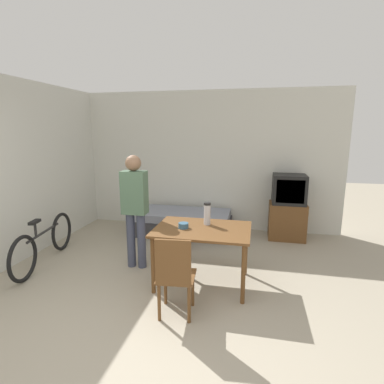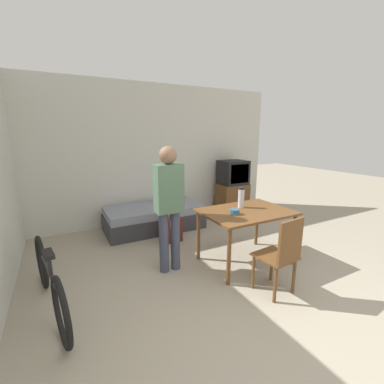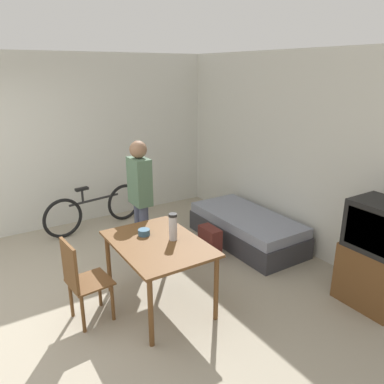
{
  "view_description": "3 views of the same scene",
  "coord_description": "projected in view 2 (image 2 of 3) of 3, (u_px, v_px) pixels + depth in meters",
  "views": [
    {
      "loc": [
        1.15,
        -2.12,
        1.95
      ],
      "look_at": [
        0.25,
        2.09,
        1.06
      ],
      "focal_mm": 28.0,
      "sensor_mm": 36.0,
      "label": 1
    },
    {
      "loc": [
        -1.67,
        -1.18,
        1.77
      ],
      "look_at": [
        0.06,
        2.09,
        0.91
      ],
      "focal_mm": 24.0,
      "sensor_mm": 36.0,
      "label": 2
    },
    {
      "loc": [
        3.68,
        -0.17,
        2.46
      ],
      "look_at": [
        0.09,
        2.1,
        1.05
      ],
      "focal_mm": 35.0,
      "sensor_mm": 36.0,
      "label": 3
    }
  ],
  "objects": [
    {
      "name": "wall_back",
      "position": [
        151.0,
        155.0,
        5.1
      ],
      "size": [
        5.53,
        0.06,
        2.7
      ],
      "color": "silver",
      "rests_on": "ground_plane"
    },
    {
      "name": "bicycle",
      "position": [
        50.0,
        282.0,
        2.55
      ],
      "size": [
        0.33,
        1.68,
        0.72
      ],
      "color": "black",
      "rests_on": "ground_plane"
    },
    {
      "name": "tv",
      "position": [
        232.0,
        187.0,
        5.72
      ],
      "size": [
        0.64,
        0.49,
        1.18
      ],
      "color": "brown",
      "rests_on": "ground_plane"
    },
    {
      "name": "person_standing",
      "position": [
        169.0,
        201.0,
        3.19
      ],
      "size": [
        0.34,
        0.22,
        1.62
      ],
      "color": "#3D4256",
      "rests_on": "ground_plane"
    },
    {
      "name": "dining_table",
      "position": [
        246.0,
        217.0,
        3.48
      ],
      "size": [
        1.19,
        0.85,
        0.75
      ],
      "color": "brown",
      "rests_on": "ground_plane"
    },
    {
      "name": "mate_bowl",
      "position": [
        235.0,
        212.0,
        3.3
      ],
      "size": [
        0.13,
        0.13,
        0.07
      ],
      "color": "#335670",
      "rests_on": "dining_table"
    },
    {
      "name": "ground_plane",
      "position": [
        301.0,
        347.0,
        2.17
      ],
      "size": [
        20.0,
        20.0,
        0.0
      ],
      "primitive_type": "plane",
      "color": "#9E937F"
    },
    {
      "name": "thermos_flask",
      "position": [
        241.0,
        196.0,
        3.58
      ],
      "size": [
        0.09,
        0.09,
        0.29
      ],
      "color": "#B7B7BC",
      "rests_on": "dining_table"
    },
    {
      "name": "daybed",
      "position": [
        154.0,
        218.0,
        4.82
      ],
      "size": [
        1.78,
        0.86,
        0.44
      ],
      "color": "#333338",
      "rests_on": "ground_plane"
    },
    {
      "name": "wooden_chair",
      "position": [
        282.0,
        253.0,
        2.77
      ],
      "size": [
        0.43,
        0.43,
        0.91
      ],
      "color": "brown",
      "rests_on": "ground_plane"
    },
    {
      "name": "backpack",
      "position": [
        171.0,
        230.0,
        4.24
      ],
      "size": [
        0.34,
        0.2,
        0.41
      ],
      "color": "#56231E",
      "rests_on": "ground_plane"
    }
  ]
}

